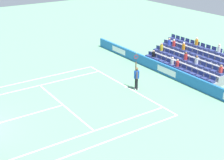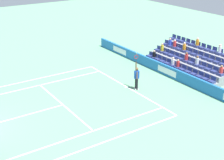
{
  "view_description": "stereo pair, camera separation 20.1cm",
  "coord_description": "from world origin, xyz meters",
  "views": [
    {
      "loc": [
        -18.77,
        2.26,
        10.37
      ],
      "look_at": [
        -0.35,
        -10.24,
        1.1
      ],
      "focal_mm": 52.99,
      "sensor_mm": 36.0,
      "label": 1
    },
    {
      "loc": [
        -18.88,
        2.09,
        10.37
      ],
      "look_at": [
        -0.35,
        -10.24,
        1.1
      ],
      "focal_mm": 52.99,
      "sensor_mm": 36.0,
      "label": 2
    }
  ],
  "objects": [
    {
      "name": "line_centre_service",
      "position": [
        0.0,
        -3.2,
        0.0
      ],
      "size": [
        0.1,
        6.4,
        0.01
      ],
      "primitive_type": "cube",
      "color": "white",
      "rests_on": "ground"
    },
    {
      "name": "stadium_stand",
      "position": [
        0.01,
        -19.02,
        0.68
      ],
      "size": [
        8.06,
        3.8,
        2.59
      ],
      "color": "gray",
      "rests_on": "ground"
    },
    {
      "name": "line_baseline",
      "position": [
        0.0,
        -11.89,
        0.0
      ],
      "size": [
        10.97,
        0.1,
        0.01
      ],
      "primitive_type": "cube",
      "color": "white",
      "rests_on": "ground"
    },
    {
      "name": "line_doubles_sideline_right",
      "position": [
        -5.49,
        -5.95,
        0.0
      ],
      "size": [
        0.1,
        11.89,
        0.01
      ],
      "primitive_type": "cube",
      "color": "white",
      "rests_on": "ground"
    },
    {
      "name": "line_centre_mark",
      "position": [
        0.0,
        -11.79,
        0.0
      ],
      "size": [
        0.1,
        0.2,
        0.01
      ],
      "primitive_type": "cube",
      "color": "white",
      "rests_on": "ground"
    },
    {
      "name": "line_singles_sideline_right",
      "position": [
        -4.12,
        -5.95,
        0.0
      ],
      "size": [
        0.1,
        11.89,
        0.01
      ],
      "primitive_type": "cube",
      "color": "white",
      "rests_on": "ground"
    },
    {
      "name": "tennis_player",
      "position": [
        -0.7,
        -12.24,
        0.99
      ],
      "size": [
        0.51,
        0.43,
        2.85
      ],
      "color": "black",
      "rests_on": "ground"
    },
    {
      "name": "line_singles_sideline_left",
      "position": [
        4.12,
        -5.95,
        0.0
      ],
      "size": [
        0.1,
        11.89,
        0.01
      ],
      "primitive_type": "cube",
      "color": "white",
      "rests_on": "ground"
    },
    {
      "name": "line_doubles_sideline_left",
      "position": [
        5.49,
        -5.95,
        0.0
      ],
      "size": [
        0.1,
        11.89,
        0.01
      ],
      "primitive_type": "cube",
      "color": "white",
      "rests_on": "ground"
    },
    {
      "name": "sponsor_barrier",
      "position": [
        -0.0,
        -16.08,
        0.45
      ],
      "size": [
        20.74,
        0.22,
        0.9
      ],
      "color": "#1E66AD",
      "rests_on": "ground"
    },
    {
      "name": "line_service",
      "position": [
        0.0,
        -6.4,
        0.0
      ],
      "size": [
        8.23,
        0.1,
        0.01
      ],
      "primitive_type": "cube",
      "color": "white",
      "rests_on": "ground"
    }
  ]
}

